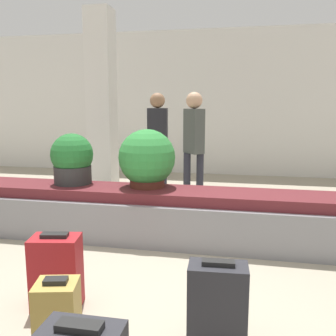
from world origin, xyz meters
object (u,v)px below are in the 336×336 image
object	(u,v)px
suitcase_1	(217,306)
suitcase_5	(58,318)
pillar	(102,103)
traveler_1	(194,139)
potted_plant_1	(147,160)
suitcase_2	(56,272)
potted_plant_0	(72,159)
traveler_0	(158,136)

from	to	relation	value
suitcase_1	suitcase_5	world-z (taller)	suitcase_1
suitcase_1	suitcase_5	xyz separation A→B (m)	(-0.98, -0.27, -0.04)
pillar	traveler_1	xyz separation A→B (m)	(1.75, -0.75, -0.54)
suitcase_1	potted_plant_1	distance (m)	2.29
suitcase_1	suitcase_2	world-z (taller)	suitcase_2
suitcase_1	potted_plant_0	world-z (taller)	potted_plant_0
pillar	potted_plant_1	xyz separation A→B (m)	(1.39, -2.14, -0.67)
potted_plant_0	traveler_1	size ratio (longest dim) A/B	0.35
suitcase_5	traveler_1	bearing A→B (deg)	70.63
potted_plant_0	traveler_0	bearing A→B (deg)	70.09
suitcase_5	potted_plant_1	world-z (taller)	potted_plant_1
potted_plant_0	suitcase_1	bearing A→B (deg)	-45.48
suitcase_5	traveler_0	xyz separation A→B (m)	(-0.30, 4.04, 0.82)
suitcase_1	potted_plant_0	distance (m)	2.82
pillar	suitcase_5	xyz separation A→B (m)	(1.39, -4.37, -1.36)
suitcase_5	traveler_0	world-z (taller)	traveler_0
traveler_1	suitcase_2	bearing A→B (deg)	126.76
pillar	traveler_0	distance (m)	1.26
suitcase_2	traveler_1	bearing A→B (deg)	67.61
potted_plant_0	traveler_0	size ratio (longest dim) A/B	0.35
potted_plant_1	potted_plant_0	bearing A→B (deg)	179.94
suitcase_5	potted_plant_1	size ratio (longest dim) A/B	0.75
traveler_0	traveler_1	xyz separation A→B (m)	(0.66, -0.42, -0.00)
pillar	traveler_0	size ratio (longest dim) A/B	1.82
suitcase_2	potted_plant_0	size ratio (longest dim) A/B	0.97
potted_plant_0	potted_plant_1	size ratio (longest dim) A/B	0.91
suitcase_1	suitcase_2	bearing A→B (deg)	165.37
suitcase_1	suitcase_5	distance (m)	1.01
pillar	suitcase_2	world-z (taller)	pillar
suitcase_5	pillar	bearing A→B (deg)	93.98
suitcase_2	pillar	bearing A→B (deg)	95.35
potted_plant_0	traveler_1	xyz separation A→B (m)	(1.31, 1.38, 0.15)
potted_plant_0	traveler_1	bearing A→B (deg)	46.52
potted_plant_0	traveler_0	world-z (taller)	traveler_0
suitcase_5	potted_plant_0	distance (m)	2.52
suitcase_2	suitcase_5	bearing A→B (deg)	-72.17
suitcase_5	potted_plant_1	xyz separation A→B (m)	(-0.01, 2.23, 0.69)
suitcase_2	traveler_0	xyz separation A→B (m)	(-0.02, 3.52, 0.77)
potted_plant_0	potted_plant_1	xyz separation A→B (m)	(0.95, -0.00, 0.03)
pillar	suitcase_5	bearing A→B (deg)	-72.32
potted_plant_0	traveler_1	distance (m)	1.91
potted_plant_1	traveler_0	bearing A→B (deg)	99.31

